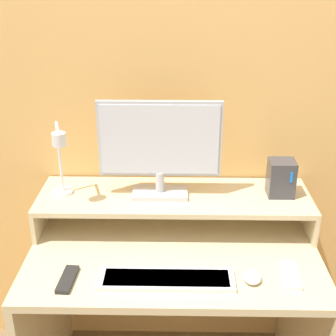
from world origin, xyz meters
The scene contains 10 objects.
wall_back centered at (0.00, 0.73, 1.25)m, with size 6.00×0.05×2.50m.
desk centered at (0.00, 0.35, 0.53)m, with size 1.13×0.69×0.77m.
monitor_shelf centered at (0.00, 0.52, 0.89)m, with size 1.13×0.33×0.15m.
monitor centered at (-0.06, 0.52, 1.13)m, with size 0.49×0.12×0.40m.
desk_lamp centered at (-0.45, 0.47, 1.10)m, with size 0.10×0.19×0.32m.
router_dock centered at (0.44, 0.53, 0.99)m, with size 0.11×0.10×0.15m.
keyboard centered at (-0.02, 0.14, 0.78)m, with size 0.48×0.12×0.02m.
mouse centered at (0.28, 0.15, 0.78)m, with size 0.07×0.09×0.03m.
remote_control centered at (-0.37, 0.13, 0.77)m, with size 0.06×0.15×0.02m.
remote_secondary centered at (0.42, 0.17, 0.77)m, with size 0.06×0.16×0.02m.
Camera 1 is at (0.01, -1.20, 1.81)m, focal length 50.00 mm.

